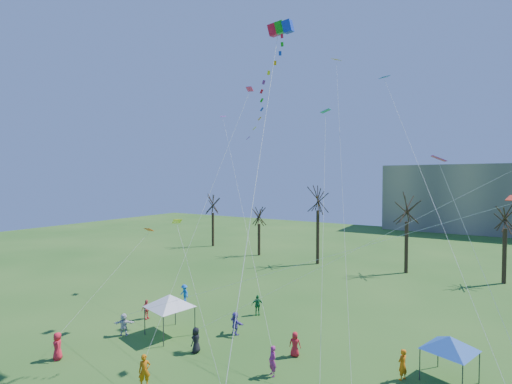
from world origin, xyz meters
The scene contains 6 objects.
bare_tree_row centered at (3.76, 35.97, 7.16)m, with size 68.99×9.06×11.62m.
big_box_kite centered at (-1.79, 9.45, 17.96)m, with size 3.40×7.75×24.63m.
canopy_tent_white centered at (-9.05, 7.09, 2.61)m, with size 4.00×4.00×3.08m.
canopy_tent_blue centered at (9.28, 11.00, 2.26)m, with size 3.35×3.35×2.67m.
festival_crowd centered at (-1.51, 6.16, 0.84)m, with size 27.39×14.22×1.82m.
small_kites_aloft centered at (0.54, 11.76, 13.87)m, with size 29.12×18.77×31.85m.
Camera 1 is at (10.28, -12.08, 11.70)m, focal length 25.00 mm.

